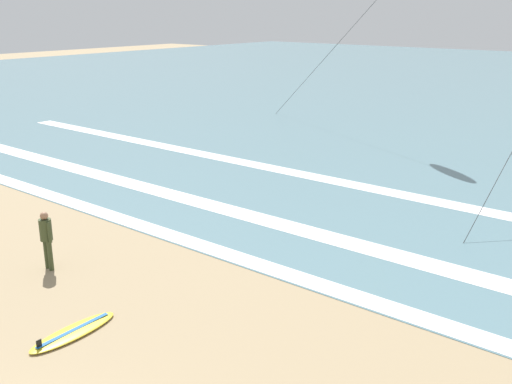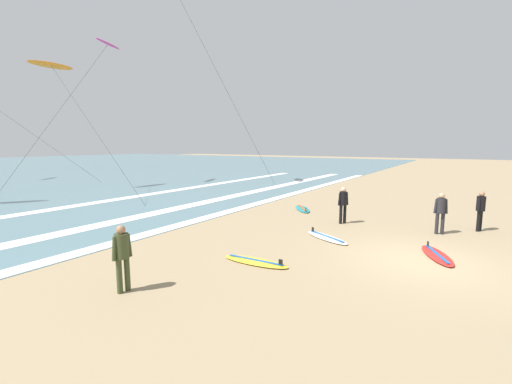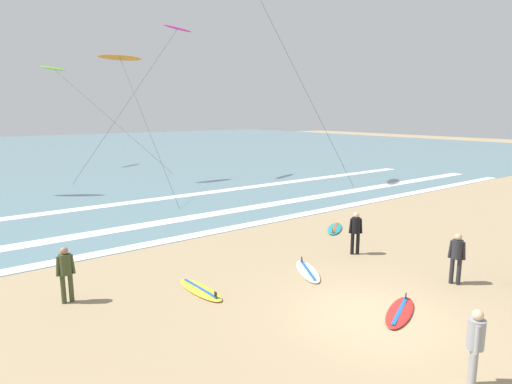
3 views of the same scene
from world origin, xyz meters
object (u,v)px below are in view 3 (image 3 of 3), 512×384
surfboard_left_pile (308,271)px  surfboard_right_spare (200,290)px  surfer_foreground_main (457,254)px  kite_orange_mid_center (120,58)px  surfboard_near_water (400,312)px  surfboard_foreground_flat (335,228)px  surfer_right_near (356,229)px  surfer_background_far (475,342)px  surfer_mid_group (66,270)px  kite_lime_far_left (54,69)px  kite_magenta_low_near (177,29)px

surfboard_left_pile → surfboard_right_spare: 3.68m
surfer_foreground_main → kite_orange_mid_center: size_ratio=0.14×
surfboard_near_water → surfboard_foreground_flat: same height
surfer_foreground_main → surfboard_right_spare: 7.83m
surfer_right_near → surfboard_foreground_flat: 3.55m
surfer_foreground_main → surfer_background_far: 5.46m
kite_orange_mid_center → surfboard_right_spare: bearing=-105.4°
surfboard_left_pile → surfer_mid_group: bearing=160.9°
surfer_right_near → surfboard_foreground_flat: surfer_right_near is taller
surfer_mid_group → surfboard_left_pile: bearing=-19.1°
surfer_mid_group → surfboard_near_water: 9.08m
surfboard_near_water → kite_lime_far_left: (0.83, 38.47, 9.07)m
surfboard_right_spare → kite_magenta_low_near: 25.43m
surfer_background_far → surfboard_foreground_flat: 11.39m
surfboard_near_water → surfboard_right_spare: size_ratio=1.02×
surfer_background_far → kite_magenta_low_near: kite_magenta_low_near is taller
surfer_background_far → kite_orange_mid_center: (3.89, 27.96, 8.00)m
surfer_background_far → surfboard_right_spare: (-1.86, 7.11, -0.91)m
surfer_right_near → surfboard_right_spare: 6.37m
surfer_foreground_main → kite_magenta_low_near: kite_magenta_low_near is taller
surfer_right_near → kite_orange_mid_center: size_ratio=0.14×
surfer_foreground_main → surfboard_right_spare: (-6.51, 4.26, -0.91)m
surfboard_left_pile → kite_orange_mid_center: kite_orange_mid_center is taller
surfer_mid_group → surfer_background_far: bearing=-59.2°
surfer_background_far → surfboard_right_spare: size_ratio=0.76×
surfer_foreground_main → surfer_right_near: bearing=93.6°
surfer_right_near → surfboard_foreground_flat: size_ratio=0.78×
kite_orange_mid_center → surfer_foreground_main: bearing=-88.3°
surfer_background_far → kite_lime_far_left: 42.02m
surfboard_left_pile → kite_magenta_low_near: kite_magenta_low_near is taller
surfboard_right_spare → kite_magenta_low_near: (10.11, 20.42, 11.30)m
surfer_foreground_main → surfboard_near_water: (-3.06, -0.17, -0.91)m
surfboard_left_pile → surfboard_foreground_flat: 5.60m
surfboard_near_water → kite_lime_far_left: 39.54m
surfboard_right_spare → kite_orange_mid_center: size_ratio=0.19×
kite_magenta_low_near → surfboard_near_water: bearing=-105.0°
surfer_foreground_main → surfboard_left_pile: bearing=130.4°
kite_magenta_low_near → surfboard_foreground_flat: bearing=-95.8°
surfer_foreground_main → surfer_background_far: (-4.65, -2.85, 0.00)m
surfboard_near_water → kite_orange_mid_center: kite_orange_mid_center is taller
surfboard_right_spare → surfboard_foreground_flat: size_ratio=1.03×
surfboard_left_pile → surfboard_right_spare: size_ratio=1.00×
kite_lime_far_left → surfer_right_near: bearing=-86.7°
kite_orange_mid_center → surfboard_foreground_flat: bearing=-82.3°
surfer_foreground_main → surfboard_near_water: surfer_foreground_main is taller
surfer_right_near → kite_lime_far_left: size_ratio=0.13×
surfboard_near_water → surfer_foreground_main: bearing=3.3°
surfer_mid_group → surfboard_left_pile: (6.90, -2.39, -0.91)m
surfer_foreground_main → surfboard_foreground_flat: bearing=75.0°
surfer_foreground_main → surfboard_foreground_flat: 6.82m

